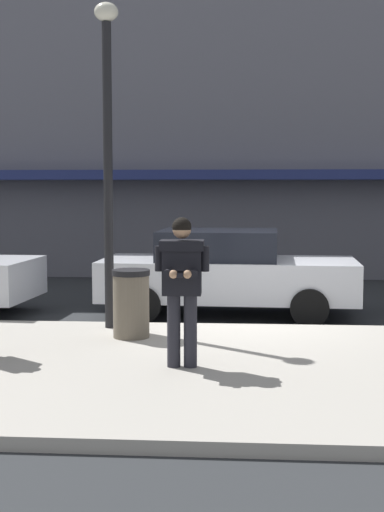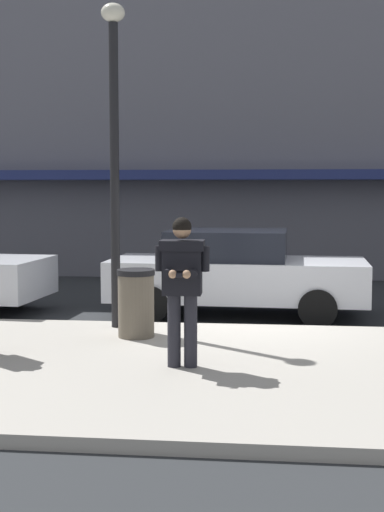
# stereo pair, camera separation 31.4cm
# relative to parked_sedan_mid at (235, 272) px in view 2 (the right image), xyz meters

# --- Properties ---
(ground_plane) EXTENTS (80.00, 80.00, 0.00)m
(ground_plane) POSITION_rel_parked_sedan_mid_xyz_m (0.30, -1.25, -0.79)
(ground_plane) COLOR #2B2D30
(sidewalk) EXTENTS (32.00, 5.30, 0.14)m
(sidewalk) POSITION_rel_parked_sedan_mid_xyz_m (1.30, -4.10, -0.72)
(sidewalk) COLOR #A8A399
(sidewalk) RESTS_ON ground
(curb_paint_line) EXTENTS (28.00, 0.12, 0.01)m
(curb_paint_line) POSITION_rel_parked_sedan_mid_xyz_m (1.30, -1.20, -0.79)
(curb_paint_line) COLOR silver
(curb_paint_line) RESTS_ON ground
(storefront_facade) EXTENTS (28.00, 4.70, 12.47)m
(storefront_facade) POSITION_rel_parked_sedan_mid_xyz_m (1.30, 7.24, 5.43)
(storefront_facade) COLOR slate
(storefront_facade) RESTS_ON ground
(parked_sedan_mid) EXTENTS (4.57, 2.07, 1.54)m
(parked_sedan_mid) POSITION_rel_parked_sedan_mid_xyz_m (0.00, 0.00, 0.00)
(parked_sedan_mid) COLOR silver
(parked_sedan_mid) RESTS_ON ground
(man_texting_on_phone) EXTENTS (0.65, 0.59, 1.81)m
(man_texting_on_phone) POSITION_rel_parked_sedan_mid_xyz_m (-0.42, -4.24, 0.46)
(man_texting_on_phone) COLOR #23232B
(man_texting_on_phone) RESTS_ON sidewalk
(street_lamp_post) EXTENTS (0.36, 0.36, 4.88)m
(street_lamp_post) POSITION_rel_parked_sedan_mid_xyz_m (-1.74, -1.90, 2.35)
(street_lamp_post) COLOR black
(street_lamp_post) RESTS_ON sidewalk
(trash_bin) EXTENTS (0.55, 0.55, 0.98)m
(trash_bin) POSITION_rel_parked_sedan_mid_xyz_m (-1.30, -2.59, -0.16)
(trash_bin) COLOR #665B4C
(trash_bin) RESTS_ON sidewalk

